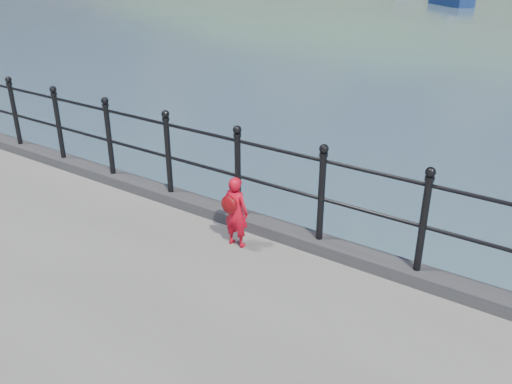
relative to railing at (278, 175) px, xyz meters
The scene contains 5 objects.
ground 1.83m from the railing, 90.00° to the left, with size 600.00×600.00×0.00m, color #2D4251.
kerb 0.75m from the railing, 140.53° to the right, with size 60.00×0.30×0.15m, color #28282B.
railing is the anchor object (origin of this frame).
child 0.67m from the railing, 120.53° to the right, with size 0.33×0.30×0.90m.
sailboat_port 42.26m from the railing, 103.49° to the left, with size 4.24×3.90×6.59m.
Camera 1 is at (3.20, -5.25, 4.35)m, focal length 38.00 mm.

